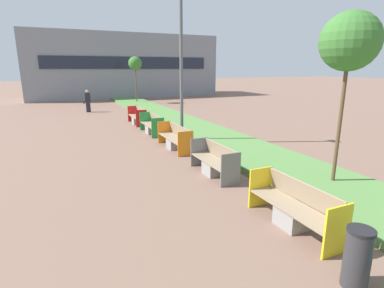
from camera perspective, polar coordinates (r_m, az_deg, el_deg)
name	(u,v)px	position (r m, az deg, el deg)	size (l,w,h in m)	color
planter_grass_strip	(258,156)	(11.13, 12.50, -2.22)	(2.80, 120.00, 0.18)	#568442
building_backdrop	(123,66)	(35.76, -12.94, 14.23)	(20.09, 6.84, 6.70)	gray
bench_yellow_frame	(294,210)	(6.62, 18.85, -11.75)	(0.65, 2.20, 0.94)	gray
bench_grey_frame	(214,163)	(9.20, 4.30, -3.63)	(0.65, 2.03, 0.94)	gray
bench_orange_frame	(175,140)	(12.12, -3.21, 0.85)	(0.65, 2.36, 0.94)	gray
bench_green_frame	(152,126)	(15.05, -7.59, 3.38)	(0.65, 2.11, 0.94)	gray
bench_red_frame	(138,118)	(17.81, -10.31, 4.96)	(0.65, 2.03, 0.94)	gray
litter_bin	(357,258)	(5.31, 28.96, -18.46)	(0.40, 0.40, 0.95)	#2D2D30
street_lamp_post	(181,53)	(12.74, -2.08, 16.97)	(0.24, 0.44, 6.81)	#56595B
sapling_tree_near	(350,42)	(8.72, 27.84, 16.75)	(1.46, 1.46, 4.55)	brown
sapling_tree_far	(135,64)	(28.18, -10.78, 14.80)	(1.21, 1.21, 4.18)	brown
pedestrian_walking	(88,101)	(23.50, -19.26, 7.74)	(0.53, 0.24, 1.62)	#232633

